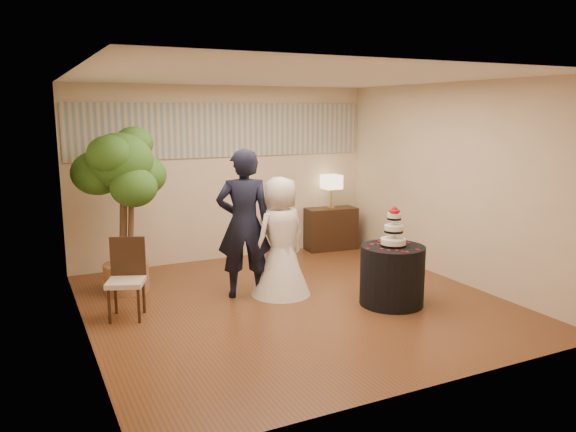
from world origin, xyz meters
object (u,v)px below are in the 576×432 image
table_lamp (331,192)px  side_chair (126,280)px  bride (281,236)px  ficus_tree (123,209)px  cake_table (392,275)px  wedding_cake (394,226)px  console (331,229)px  groom (244,224)px

table_lamp → side_chair: size_ratio=0.62×
bride → ficus_tree: size_ratio=0.70×
table_lamp → ficus_tree: size_ratio=0.26×
bride → ficus_tree: (-1.82, 1.02, 0.34)m
cake_table → side_chair: 3.24m
wedding_cake → console: wedding_cake is taller
ficus_tree → console: bearing=12.5°
wedding_cake → table_lamp: table_lamp is taller
cake_table → ficus_tree: bearing=145.6°
table_lamp → ficus_tree: ficus_tree is taller
wedding_cake → side_chair: (-3.09, 0.96, -0.53)m
groom → table_lamp: 2.87m
groom → ficus_tree: ficus_tree is taller
bride → side_chair: (-2.00, -0.01, -0.32)m
ficus_tree → cake_table: bearing=-34.4°
bride → console: bride is taller
bride → cake_table: bearing=125.1°
console → side_chair: 4.27m
groom → side_chair: 1.63m
bride → table_lamp: bride is taller
groom → wedding_cake: (1.55, -1.10, 0.03)m
side_chair → bride: bearing=21.8°
cake_table → table_lamp: 2.98m
console → ficus_tree: (-3.67, -0.81, 0.76)m
ficus_tree → side_chair: (-0.18, -1.03, -0.65)m
table_lamp → side_chair: (-3.85, -1.85, -0.56)m
cake_table → ficus_tree: size_ratio=0.36×
ficus_tree → table_lamp: bearing=12.5°
wedding_cake → side_chair: bearing=162.7°
bride → wedding_cake: size_ratio=3.14×
groom → wedding_cake: size_ratio=3.88×
cake_table → console: (0.76, 2.81, -0.01)m
wedding_cake → console: (0.76, 2.81, -0.63)m
bride → wedding_cake: bearing=125.1°
wedding_cake → table_lamp: bearing=74.9°
groom → cake_table: groom is taller
console → side_chair: side_chair is taller
groom → wedding_cake: 1.90m
table_lamp → side_chair: bearing=-154.4°
side_chair → groom: bearing=26.8°
console → wedding_cake: bearing=-98.8°
bride → console: bearing=-148.3°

